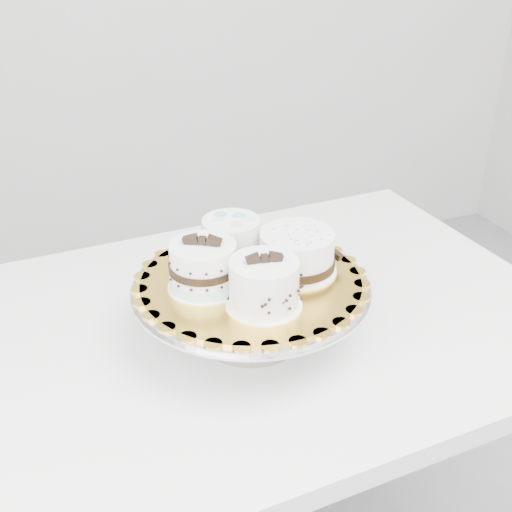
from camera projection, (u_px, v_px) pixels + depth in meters
name	position (u px, v px, depth m)	size (l,w,h in m)	color
table	(243.00, 358.00, 1.16)	(1.17, 0.81, 0.75)	white
cake_stand	(251.00, 299.00, 1.04)	(0.38, 0.38, 0.10)	gray
cake_board	(251.00, 281.00, 1.02)	(0.35, 0.35, 0.01)	gold
cake_swirl	(264.00, 285.00, 0.94)	(0.12, 0.12, 0.09)	white
cake_banded	(204.00, 268.00, 0.99)	(0.14, 0.14, 0.09)	white
cake_dots	(231.00, 239.00, 1.07)	(0.12, 0.12, 0.07)	white
cake_ribbon	(297.00, 253.00, 1.03)	(0.16, 0.16, 0.07)	white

